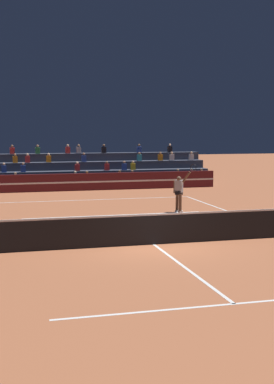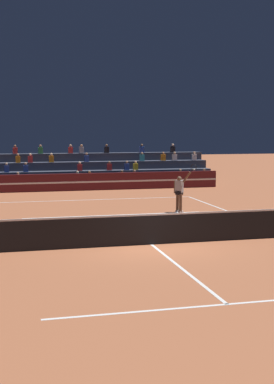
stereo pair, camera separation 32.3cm
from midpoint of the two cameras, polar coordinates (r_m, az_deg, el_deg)
ground_plane at (r=18.28m, az=2.06°, el=-5.62°), size 120.00×120.00×0.00m
court_lines at (r=18.28m, az=2.06°, el=-5.61°), size 11.10×23.90×0.01m
tennis_net at (r=18.17m, az=2.07°, el=-3.95°), size 12.00×0.10×1.10m
sponsor_banner_wall at (r=34.19m, az=-5.50°, el=1.08°), size 18.00×0.26×1.10m
bleacher_stand at (r=37.29m, az=-6.21°, el=1.98°), size 18.73×3.80×2.83m
tennis_player at (r=25.10m, az=4.94°, el=0.02°), size 0.84×1.00×2.37m
tennis_ball at (r=23.15m, az=2.57°, el=-2.90°), size 0.07×0.07×0.07m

